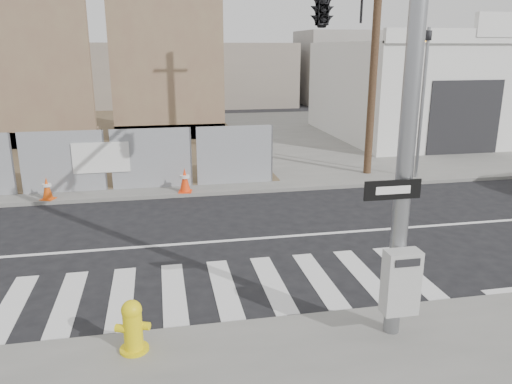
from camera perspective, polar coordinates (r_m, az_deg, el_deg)
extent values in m
plane|color=black|center=(12.52, -5.21, -5.72)|extent=(100.00, 100.00, 0.00)
cube|color=slate|center=(26.00, -8.54, 5.83)|extent=(50.00, 20.00, 0.12)
cylinder|color=gray|center=(7.75, 17.05, 7.80)|extent=(0.26, 0.26, 7.00)
cube|color=#B2B2AF|center=(8.20, 16.22, -9.87)|extent=(0.55, 0.30, 1.05)
cube|color=black|center=(7.69, 15.35, 0.25)|extent=(0.90, 0.03, 0.30)
cube|color=silver|center=(7.68, 15.41, 0.21)|extent=(0.55, 0.01, 0.12)
imported|color=black|center=(11.59, 7.62, 20.58)|extent=(0.53, 2.48, 1.00)
cylinder|color=gray|center=(18.66, 18.45, 9.42)|extent=(0.12, 0.12, 5.20)
imported|color=black|center=(18.57, 19.16, 17.08)|extent=(0.16, 0.20, 1.00)
cube|color=brown|center=(25.26, -25.35, 13.48)|extent=(6.00, 0.50, 8.00)
cube|color=brown|center=(25.98, -24.19, 5.61)|extent=(6.00, 1.30, 0.80)
cube|color=brown|center=(25.58, -10.09, 14.75)|extent=(5.50, 0.50, 8.00)
cube|color=brown|center=(26.30, -9.73, 6.91)|extent=(5.50, 1.30, 0.80)
cube|color=silver|center=(28.93, 20.80, 10.93)|extent=(12.00, 10.00, 4.80)
cube|color=black|center=(23.73, 22.77, 7.84)|extent=(3.40, 0.06, 3.20)
cylinder|color=brown|center=(18.70, 13.53, 17.19)|extent=(0.28, 0.28, 10.00)
cylinder|color=yellow|center=(8.36, -13.72, -17.01)|extent=(0.58, 0.58, 0.05)
cylinder|color=yellow|center=(8.19, -13.87, -15.16)|extent=(0.38, 0.38, 0.68)
sphere|color=yellow|center=(8.01, -14.05, -12.96)|extent=(0.32, 0.32, 0.32)
cylinder|color=yellow|center=(8.17, -15.20, -14.80)|extent=(0.19, 0.17, 0.12)
cylinder|color=yellow|center=(8.15, -12.60, -14.71)|extent=(0.19, 0.17, 0.12)
cube|color=#DA490B|center=(16.78, -22.65, -0.72)|extent=(0.48, 0.48, 0.03)
cone|color=#DA490B|center=(16.69, -22.77, 0.40)|extent=(0.43, 0.43, 0.71)
cylinder|color=silver|center=(16.67, -22.81, 0.74)|extent=(0.28, 0.28, 0.08)
cube|color=#FF3B0D|center=(16.45, -8.09, 0.08)|extent=(0.47, 0.47, 0.03)
cone|color=#FF3B0D|center=(16.35, -8.14, 1.37)|extent=(0.42, 0.42, 0.80)
cylinder|color=silver|center=(16.32, -8.15, 1.76)|extent=(0.31, 0.31, 0.09)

